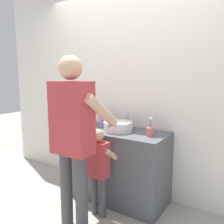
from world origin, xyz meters
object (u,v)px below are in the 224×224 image
(toothbrush_cup, at_px, (150,131))
(soap_bottle, at_px, (102,121))
(child_toddler, at_px, (99,165))
(adult_parent, at_px, (73,129))

(toothbrush_cup, bearing_deg, soap_bottle, 171.00)
(soap_bottle, height_order, child_toddler, soap_bottle)
(toothbrush_cup, distance_m, child_toddler, 0.63)
(soap_bottle, bearing_deg, child_toddler, -57.76)
(child_toddler, xyz_separation_m, adult_parent, (-0.07, -0.29, 0.43))
(child_toddler, distance_m, adult_parent, 0.52)
(adult_parent, bearing_deg, soap_bottle, 106.43)
(toothbrush_cup, distance_m, adult_parent, 0.81)
(child_toddler, bearing_deg, adult_parent, -103.58)
(soap_bottle, xyz_separation_m, adult_parent, (0.23, -0.76, 0.08))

